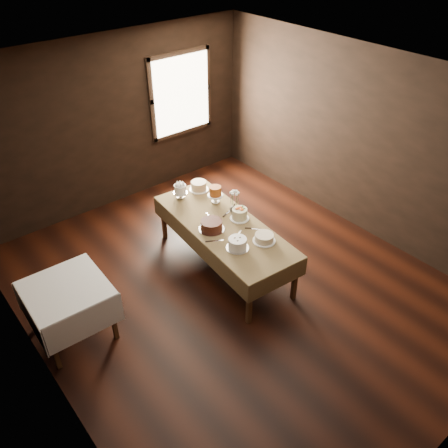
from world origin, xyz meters
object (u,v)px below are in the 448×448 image
at_px(cake_speckled, 199,186).
at_px(cake_chocolate, 211,225).
at_px(cake_server_b, 257,229).
at_px(display_table, 224,228).
at_px(cake_caramel, 215,195).
at_px(cake_server_a, 239,233).
at_px(side_table, 66,293).
at_px(cake_swirl, 237,244).
at_px(flower_vase, 234,208).
at_px(cake_meringue, 180,192).
at_px(cake_cream, 264,238).
at_px(cake_flowers, 240,214).
at_px(cake_server_e, 218,241).
at_px(cake_server_c, 209,215).
at_px(cake_server_d, 229,211).

distance_m(cake_speckled, cake_chocolate, 1.06).
bearing_deg(cake_server_b, display_table, 175.11).
height_order(cake_caramel, cake_server_a, cake_caramel).
distance_m(side_table, cake_swirl, 2.13).
relative_size(cake_server_a, flower_vase, 1.69).
bearing_deg(cake_chocolate, cake_speckled, 62.46).
bearing_deg(cake_meringue, cake_cream, -81.68).
relative_size(cake_chocolate, cake_flowers, 1.35).
xyz_separation_m(cake_meringue, cake_caramel, (0.33, -0.42, 0.01)).
bearing_deg(cake_swirl, cake_server_e, 108.69).
bearing_deg(flower_vase, cake_caramel, 95.36).
bearing_deg(cake_meringue, side_table, -159.93).
bearing_deg(display_table, cake_server_b, -53.61).
height_order(cake_flowers, flower_vase, cake_flowers).
height_order(display_table, cake_meringue, cake_meringue).
distance_m(cake_server_a, cake_server_e, 0.32).
distance_m(cake_cream, cake_server_c, 0.94).
bearing_deg(cake_meringue, cake_chocolate, -98.59).
bearing_deg(cake_server_d, cake_server_b, -107.84).
relative_size(cake_meringue, cake_swirl, 0.77).
height_order(cake_speckled, flower_vase, flower_vase).
xyz_separation_m(display_table, cake_server_d, (0.26, 0.20, 0.06)).
relative_size(cake_caramel, cake_server_c, 1.11).
bearing_deg(display_table, cake_cream, -74.89).
xyz_separation_m(cake_chocolate, cake_server_e, (-0.09, -0.25, -0.06)).
relative_size(cake_meringue, cake_flowers, 0.91).
height_order(cake_flowers, cake_server_e, cake_flowers).
xyz_separation_m(cake_speckled, cake_server_a, (-0.26, -1.24, -0.06)).
bearing_deg(cake_cream, cake_caramel, 84.93).
relative_size(side_table, cake_swirl, 2.88).
bearing_deg(cake_swirl, cake_flowers, 46.72).
height_order(cake_chocolate, cake_server_e, cake_chocolate).
height_order(cake_flowers, cake_server_b, cake_flowers).
bearing_deg(display_table, cake_chocolate, 175.49).
xyz_separation_m(cake_meringue, cake_speckled, (0.35, 0.01, -0.04)).
bearing_deg(cake_caramel, cake_server_b, -89.62).
height_order(cake_flowers, cake_server_d, cake_flowers).
bearing_deg(cake_chocolate, cake_flowers, -5.87).
bearing_deg(cake_chocolate, cake_server_b, -39.35).
xyz_separation_m(cake_flowers, cake_server_b, (0.02, -0.34, -0.07)).
height_order(side_table, cake_server_e, side_table).
bearing_deg(cake_server_b, cake_server_d, 139.88).
distance_m(cake_speckled, cake_server_b, 1.33).
bearing_deg(cake_caramel, cake_speckled, 87.38).
distance_m(cake_server_a, cake_server_d, 0.54).
xyz_separation_m(cake_server_d, cake_server_e, (-0.56, -0.43, 0.00)).
bearing_deg(cake_cream, flower_vase, 79.68).
bearing_deg(cake_server_d, display_table, -162.09).
xyz_separation_m(side_table, cake_speckled, (2.50, 0.80, 0.12)).
xyz_separation_m(cake_server_c, cake_server_d, (0.29, -0.10, 0.00)).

